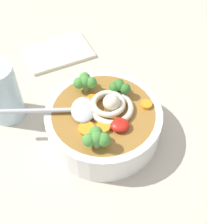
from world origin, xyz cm
name	(u,v)px	position (x,y,z in cm)	size (l,w,h in cm)	color
table_slab	(83,124)	(0.00, 0.00, 1.42)	(98.70, 98.70, 2.84)	#BCB29E
soup_bowl	(104,122)	(-3.57, 3.89, 6.12)	(21.42, 21.42, 6.35)	white
noodle_pile	(111,105)	(-4.93, 3.51, 10.30)	(8.88, 8.70, 3.57)	beige
soup_spoon	(75,110)	(1.51, 3.13, 9.99)	(17.51, 6.58, 1.60)	#B7B7BC
chili_sauce_dollop	(120,125)	(-5.74, 7.83, 9.94)	(3.33, 2.99, 1.50)	red
broccoli_floret_beside_chili	(120,88)	(-7.25, 0.23, 11.13)	(3.92, 3.37, 3.10)	#7A9E60
broccoli_floret_right	(97,138)	(-1.24, 10.70, 11.38)	(4.43, 3.81, 3.50)	#7A9E60
broccoli_floret_near_spoon	(85,81)	(-1.19, -2.27, 11.31)	(4.27, 3.68, 3.38)	#7A9E60
carrot_slice_far	(85,129)	(0.29, 7.28, 9.52)	(2.89, 2.89, 0.66)	orange
carrot_slice_left	(103,127)	(-2.88, 7.57, 9.56)	(2.40, 2.40, 0.74)	orange
carrot_slice_front	(146,105)	(-11.52, 3.78, 9.53)	(2.06, 2.06, 0.68)	orange
carrot_slice_beside_noodles	(92,100)	(-2.01, 0.96, 9.48)	(2.54, 2.54, 0.58)	orange
drinking_glass	(2,93)	(14.61, -4.18, 9.08)	(6.65, 6.65, 12.48)	silver
folded_napkin	(58,52)	(3.22, -21.64, 3.24)	(15.59, 10.76, 0.80)	beige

